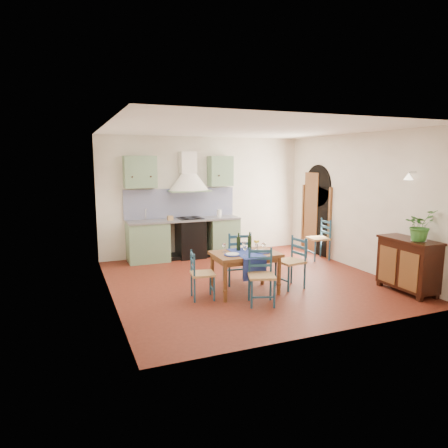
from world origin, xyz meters
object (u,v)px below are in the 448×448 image
Objects in this scene: dining_table at (246,257)px; sideboard at (408,263)px; chair_near at (261,276)px; potted_plant at (420,225)px.

dining_table is 2.79m from sideboard.
dining_table is 1.06× the size of sideboard.
dining_table is 1.27× the size of chair_near.
sideboard is (2.60, -0.43, 0.06)m from chair_near.
potted_plant is (2.60, -1.19, 0.57)m from dining_table.
potted_plant is at bearing -91.38° from sideboard.
potted_plant reaches higher than dining_table.
potted_plant is at bearing -13.45° from chair_near.
potted_plant is (2.59, -0.62, 0.74)m from chair_near.
chair_near is 2.77m from potted_plant.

